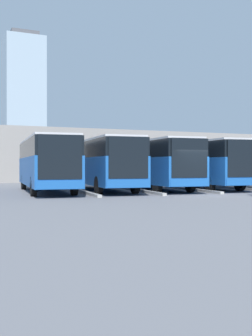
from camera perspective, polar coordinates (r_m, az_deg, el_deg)
name	(u,v)px	position (r m, az deg, el deg)	size (l,w,h in m)	color
ground_plane	(201,195)	(23.58, 10.17, -3.63)	(600.00, 600.00, 0.00)	slate
bus_0	(248,163)	(31.75, 16.16, 0.68)	(3.55, 11.09, 3.27)	#19519E
curb_divider_0	(242,189)	(29.39, 15.46, -2.70)	(0.24, 7.96, 0.15)	#9E9E99
bus_1	(200,163)	(30.17, 9.97, 0.70)	(3.55, 11.09, 3.27)	#19519E
curb_divider_1	(190,189)	(27.87, 8.71, -2.86)	(0.24, 7.96, 0.15)	#9E9E99
bus_2	(153,163)	(28.46, 3.71, 0.73)	(3.55, 11.09, 3.27)	#19519E
curb_divider_2	(139,190)	(26.26, 1.82, -3.05)	(0.24, 7.96, 0.15)	#9E9E99
bus_3	(102,162)	(27.14, -3.25, 0.75)	(3.55, 11.09, 3.27)	#19519E
curb_divider_3	(83,192)	(25.07, -5.84, -3.22)	(0.24, 7.96, 0.15)	#9E9E99
bus_4	(46,162)	(26.19, -10.77, 0.76)	(3.55, 11.09, 3.27)	#19519E
station_building	(68,156)	(47.88, -7.84, 1.64)	(43.31, 14.81, 5.38)	gray
office_tower	(24,103)	(197.71, -13.70, 8.62)	(17.25, 17.25, 61.38)	#93A8B7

